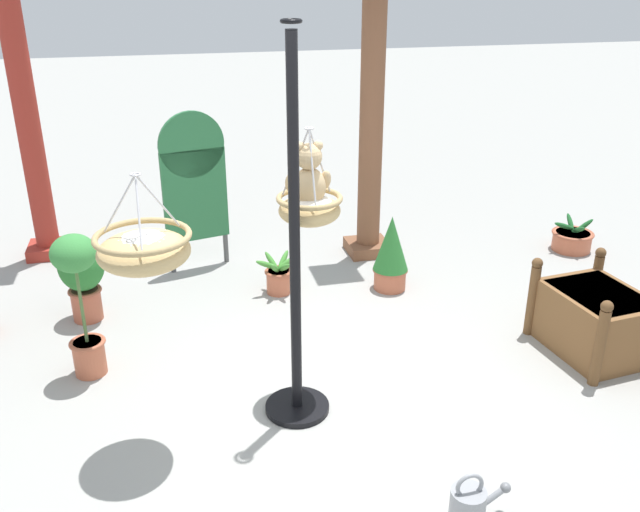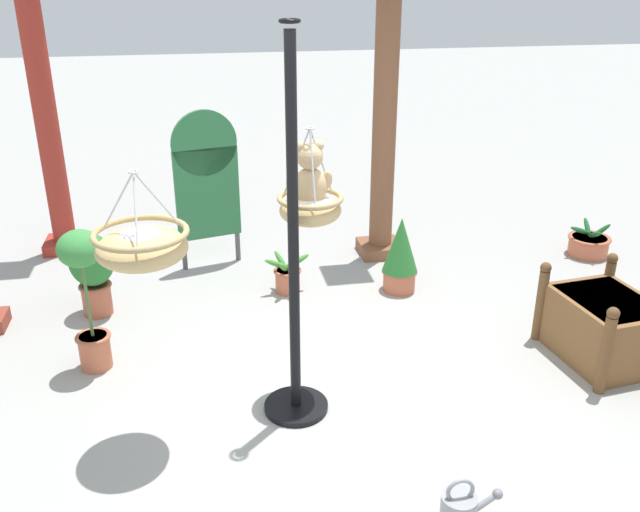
% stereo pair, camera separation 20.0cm
% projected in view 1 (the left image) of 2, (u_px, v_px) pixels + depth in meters
% --- Properties ---
extents(ground_plane, '(40.00, 40.00, 0.00)m').
position_uv_depth(ground_plane, '(326.00, 400.00, 4.79)').
color(ground_plane, '#9E9E99').
extents(display_pole_central, '(0.44, 0.44, 2.56)m').
position_uv_depth(display_pole_central, '(296.00, 306.00, 4.38)').
color(display_pole_central, black).
rests_on(display_pole_central, ground).
extents(hanging_basket_with_teddy, '(0.43, 0.43, 0.64)m').
position_uv_depth(hanging_basket_with_teddy, '(310.00, 208.00, 4.41)').
color(hanging_basket_with_teddy, tan).
extents(teddy_bear, '(0.30, 0.27, 0.44)m').
position_uv_depth(teddy_bear, '(309.00, 179.00, 4.35)').
color(teddy_bear, tan).
extents(hanging_basket_left_high, '(0.56, 0.56, 0.57)m').
position_uv_depth(hanging_basket_left_high, '(144.00, 249.00, 3.87)').
color(hanging_basket_left_high, tan).
extents(greenhouse_pillar_right, '(0.45, 0.45, 2.82)m').
position_uv_depth(greenhouse_pillar_right, '(371.00, 125.00, 6.69)').
color(greenhouse_pillar_right, brown).
rests_on(greenhouse_pillar_right, ground).
extents(greenhouse_pillar_far_back, '(0.44, 0.44, 2.93)m').
position_uv_depth(greenhouse_pillar_far_back, '(27.00, 121.00, 6.62)').
color(greenhouse_pillar_far_back, '#9E2D23').
rests_on(greenhouse_pillar_far_back, ground).
extents(wooden_planter_box, '(0.80, 0.94, 0.68)m').
position_uv_depth(wooden_planter_box, '(596.00, 319.00, 5.31)').
color(wooden_planter_box, brown).
rests_on(wooden_planter_box, ground).
extents(potted_plant_flowering_red, '(0.38, 0.38, 0.74)m').
position_uv_depth(potted_plant_flowering_red, '(82.00, 274.00, 5.72)').
color(potted_plant_flowering_red, '#AD563D').
rests_on(potted_plant_flowering_red, ground).
extents(potted_plant_tall_leafy, '(0.46, 0.46, 0.36)m').
position_uv_depth(potted_plant_tall_leafy, '(572.00, 239.00, 7.25)').
color(potted_plant_tall_leafy, '#BC6042').
rests_on(potted_plant_tall_leafy, ground).
extents(potted_plant_small_succulent, '(0.33, 0.33, 0.72)m').
position_uv_depth(potted_plant_small_succulent, '(391.00, 253.00, 6.29)').
color(potted_plant_small_succulent, '#BC6042').
rests_on(potted_plant_small_succulent, ground).
extents(potted_plant_conical_shrub, '(0.32, 0.32, 1.11)m').
position_uv_depth(potted_plant_conical_shrub, '(80.00, 295.00, 4.86)').
color(potted_plant_conical_shrub, '#BC6042').
rests_on(potted_plant_conical_shrub, ground).
extents(potted_plant_trailing_ivy, '(0.44, 0.38, 0.38)m').
position_uv_depth(potted_plant_trailing_ivy, '(279.00, 276.00, 6.30)').
color(potted_plant_trailing_ivy, '#BC6042').
rests_on(potted_plant_trailing_ivy, ground).
extents(display_sign_board, '(0.63, 0.19, 1.58)m').
position_uv_depth(display_sign_board, '(194.00, 178.00, 6.53)').
color(display_sign_board, '#286B3D').
rests_on(display_sign_board, ground).
extents(watering_can, '(0.35, 0.20, 0.30)m').
position_uv_depth(watering_can, '(470.00, 502.00, 3.75)').
color(watering_can, gray).
rests_on(watering_can, ground).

